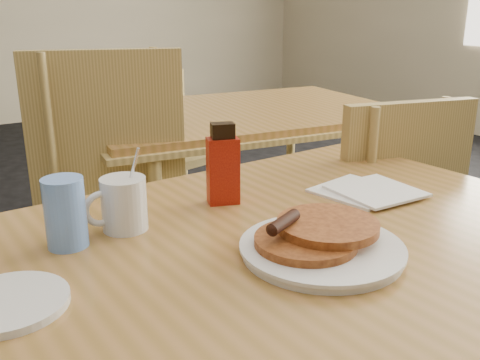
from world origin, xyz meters
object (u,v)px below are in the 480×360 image
object	(u,v)px
chair_main_far	(124,195)
chair_neighbor_far	(164,137)
syrup_bottle	(223,167)
chair_neighbor_near	(376,214)
blue_tumbler	(65,213)
pancake_plate	(320,243)
main_table	(271,259)
coffee_mug	(123,203)
neighbor_table	(240,119)

from	to	relation	value
chair_main_far	chair_neighbor_far	bearing A→B (deg)	80.12
chair_main_far	syrup_bottle	bearing A→B (deg)	-66.08
chair_neighbor_near	blue_tumbler	xyz separation A→B (m)	(-0.98, -0.17, 0.28)
pancake_plate	blue_tumbler	xyz separation A→B (m)	(-0.34, 0.27, 0.04)
main_table	blue_tumbler	distance (m)	0.37
chair_main_far	coffee_mug	xyz separation A→B (m)	(-0.21, -0.54, 0.19)
chair_neighbor_far	chair_neighbor_near	size ratio (longest dim) A/B	0.91
chair_main_far	syrup_bottle	xyz separation A→B (m)	(0.03, -0.52, 0.21)
main_table	syrup_bottle	xyz separation A→B (m)	(0.03, 0.21, 0.12)
main_table	chair_neighbor_far	xyz separation A→B (m)	(0.65, 1.81, -0.22)
syrup_bottle	chair_neighbor_near	bearing A→B (deg)	31.94
coffee_mug	pancake_plate	bearing A→B (deg)	-62.75
chair_neighbor_far	pancake_plate	world-z (taller)	same
neighbor_table	coffee_mug	xyz separation A→B (m)	(-0.86, -0.89, 0.09)
chair_main_far	blue_tumbler	bearing A→B (deg)	-98.55
main_table	chair_neighbor_near	xyz separation A→B (m)	(0.66, 0.34, -0.17)
chair_neighbor_near	syrup_bottle	bearing A→B (deg)	-152.89
pancake_plate	main_table	bearing A→B (deg)	109.68
chair_neighbor_far	blue_tumbler	distance (m)	1.92
chair_neighbor_far	blue_tumbler	xyz separation A→B (m)	(-0.96, -1.63, 0.33)
chair_main_far	blue_tumbler	size ratio (longest dim) A/B	8.30
blue_tumbler	chair_neighbor_far	bearing A→B (deg)	59.43
neighbor_table	coffee_mug	bearing A→B (deg)	-133.86
chair_main_far	blue_tumbler	xyz separation A→B (m)	(-0.31, -0.55, 0.20)
chair_main_far	chair_neighbor_far	distance (m)	1.27
main_table	blue_tumbler	bearing A→B (deg)	150.70
pancake_plate	coffee_mug	xyz separation A→B (m)	(-0.24, 0.28, 0.03)
main_table	neighbor_table	bearing A→B (deg)	58.88
chair_neighbor_far	syrup_bottle	size ratio (longest dim) A/B	4.76
syrup_bottle	blue_tumbler	world-z (taller)	syrup_bottle
neighbor_table	coffee_mug	world-z (taller)	coffee_mug
neighbor_table	pancake_plate	world-z (taller)	pancake_plate
chair_neighbor_far	pancake_plate	distance (m)	2.02
neighbor_table	chair_neighbor_far	size ratio (longest dim) A/B	1.69
neighbor_table	blue_tumbler	world-z (taller)	blue_tumbler
chair_main_far	pancake_plate	bearing A→B (deg)	-66.71
neighbor_table	chair_neighbor_near	world-z (taller)	chair_neighbor_near
chair_neighbor_near	chair_main_far	bearing A→B (deg)	165.14
main_table	coffee_mug	distance (m)	0.29
pancake_plate	blue_tumbler	world-z (taller)	blue_tumbler
main_table	chair_neighbor_far	world-z (taller)	chair_neighbor_far
coffee_mug	chair_neighbor_far	bearing A→B (deg)	49.30
main_table	pancake_plate	size ratio (longest dim) A/B	4.79
neighbor_table	blue_tumbler	distance (m)	1.33
coffee_mug	blue_tumbler	size ratio (longest dim) A/B	1.27
main_table	blue_tumbler	xyz separation A→B (m)	(-0.31, 0.18, 0.10)
blue_tumbler	chair_neighbor_near	bearing A→B (deg)	9.68
syrup_bottle	blue_tumbler	bearing A→B (deg)	-154.44
chair_main_far	neighbor_table	bearing A→B (deg)	49.70
neighbor_table	chair_neighbor_near	bearing A→B (deg)	-89.02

